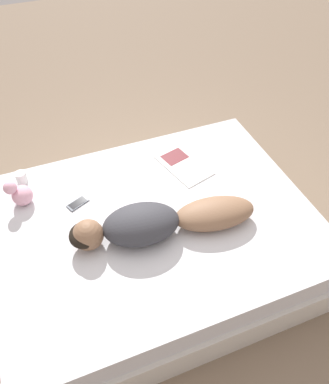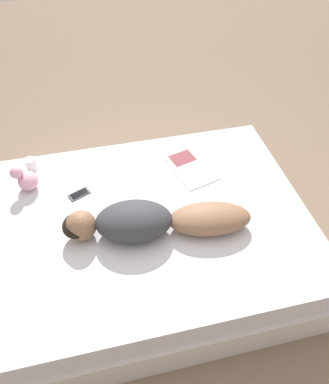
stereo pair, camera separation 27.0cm
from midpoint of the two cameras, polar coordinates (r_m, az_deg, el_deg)
The scene contains 7 objects.
ground_plane at distance 3.01m, azimuth -3.82°, elevation -10.11°, with size 12.00×12.00×0.00m, color #7A6651.
bed at distance 2.81m, azimuth -4.06°, elevation -7.35°, with size 1.74×2.25×0.50m.
person at distance 2.46m, azimuth -4.26°, elevation -4.78°, with size 0.44×1.27×0.22m.
open_magazine at distance 2.98m, azimuth 0.27°, elevation 4.12°, with size 0.51×0.38×0.01m.
coffee_mug at distance 3.06m, azimuth -23.39°, elevation 1.94°, with size 0.12×0.08×0.10m.
cell_phone at distance 2.79m, azimuth -15.81°, elevation -1.80°, with size 0.13×0.17×0.01m.
plush_toy at distance 2.88m, azimuth -23.72°, elevation -0.39°, with size 0.16×0.18×0.21m.
Camera 1 is at (-1.58, 0.55, 2.50)m, focal length 35.00 mm.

